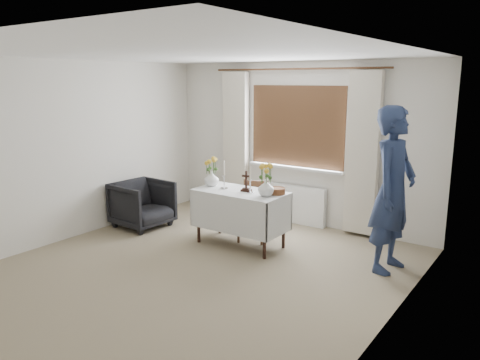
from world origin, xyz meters
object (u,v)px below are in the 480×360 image
object	(u,v)px
altar_table	(240,218)
wooden_cross	(246,181)
person	(393,190)
flower_vase_left	(212,179)
flower_vase_right	(266,188)
armchair	(143,204)
wooden_chair	(253,211)

from	to	relation	value
altar_table	wooden_cross	bearing A→B (deg)	21.00
person	wooden_cross	distance (m)	1.88
flower_vase_left	flower_vase_right	size ratio (longest dim) A/B	0.97
person	flower_vase_left	distance (m)	2.46
wooden_cross	flower_vase_left	bearing A→B (deg)	170.69
wooden_cross	flower_vase_right	size ratio (longest dim) A/B	1.28
altar_table	armchair	bearing A→B (deg)	-173.71
person	flower_vase_left	world-z (taller)	person
altar_table	flower_vase_left	distance (m)	0.70
wooden_chair	wooden_cross	world-z (taller)	wooden_cross
armchair	altar_table	bearing A→B (deg)	-80.71
altar_table	flower_vase_right	size ratio (longest dim) A/B	5.69
wooden_chair	flower_vase_right	bearing A→B (deg)	-57.42
wooden_chair	altar_table	bearing A→B (deg)	-115.01
wooden_chair	armchair	world-z (taller)	wooden_chair
person	flower_vase_left	bearing A→B (deg)	102.77
person	flower_vase_right	distance (m)	1.55
person	flower_vase_right	world-z (taller)	person
person	wooden_cross	xyz separation A→B (m)	(-1.85, -0.31, -0.07)
armchair	wooden_chair	bearing A→B (deg)	-72.10
armchair	wooden_cross	distance (m)	1.87
flower_vase_left	armchair	bearing A→B (deg)	-170.11
wooden_chair	flower_vase_right	xyz separation A→B (m)	(0.40, -0.31, 0.45)
person	flower_vase_right	xyz separation A→B (m)	(-1.50, -0.38, -0.10)
armchair	wooden_cross	world-z (taller)	wooden_cross
altar_table	person	size ratio (longest dim) A/B	0.64
altar_table	wooden_cross	distance (m)	0.53
altar_table	wooden_chair	distance (m)	0.28
altar_table	wooden_chair	xyz separation A→B (m)	(0.02, 0.27, 0.04)
flower_vase_left	altar_table	bearing A→B (deg)	-2.30
person	wooden_cross	world-z (taller)	person
flower_vase_left	flower_vase_right	distance (m)	0.93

